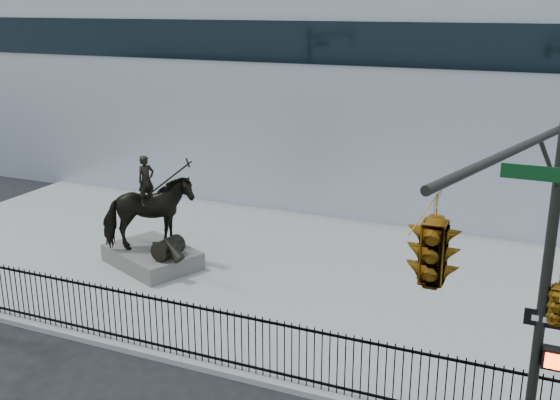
% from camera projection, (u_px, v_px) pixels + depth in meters
% --- Properties ---
extents(ground, '(120.00, 120.00, 0.00)m').
position_uv_depth(ground, '(189.00, 397.00, 14.64)').
color(ground, black).
rests_on(ground, ground).
extents(plaza, '(30.00, 12.00, 0.15)m').
position_uv_depth(plaza, '(304.00, 278.00, 20.77)').
color(plaza, '#9C9C99').
rests_on(plaza, ground).
extents(building, '(44.00, 14.00, 9.00)m').
position_uv_depth(building, '(405.00, 90.00, 30.90)').
color(building, '#B2B7C2').
rests_on(building, ground).
extents(picket_fence, '(22.10, 0.10, 1.50)m').
position_uv_depth(picket_fence, '(215.00, 336.00, 15.47)').
color(picket_fence, black).
rests_on(picket_fence, plaza).
extents(statue_plinth, '(3.59, 3.10, 0.57)m').
position_uv_depth(statue_plinth, '(152.00, 257.00, 21.54)').
color(statue_plinth, '#5C5854').
rests_on(statue_plinth, plaza).
extents(equestrian_statue, '(3.57, 3.00, 3.28)m').
position_uv_depth(equestrian_statue, '(151.00, 215.00, 21.07)').
color(equestrian_statue, black).
rests_on(equestrian_statue, statue_plinth).
extents(traffic_signal_right, '(2.17, 6.86, 7.00)m').
position_uv_depth(traffic_signal_right, '(505.00, 276.00, 9.02)').
color(traffic_signal_right, black).
rests_on(traffic_signal_right, ground).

